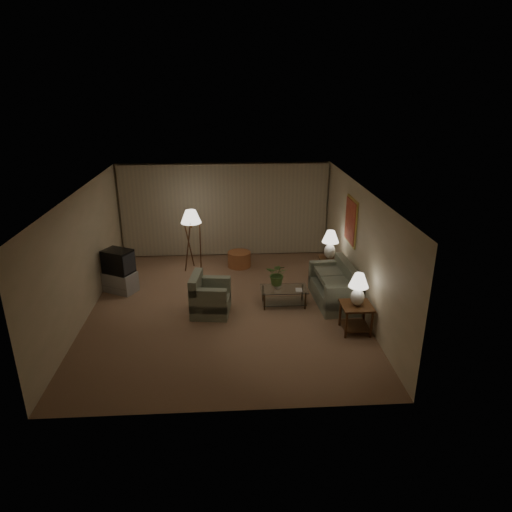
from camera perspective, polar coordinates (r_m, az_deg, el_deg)
The scene contains 16 objects.
ground at distance 10.45m, azimuth -3.82°, elevation -6.43°, with size 7.00×7.00×0.00m, color #906A4F.
room_shell at distance 11.21m, azimuth -3.91°, elevation 5.12°, with size 6.04×7.02×2.72m.
sofa at distance 10.68m, azimuth 9.70°, elevation -3.91°, with size 1.72×1.00×0.72m.
armchair at distance 10.09m, azimuth -5.69°, elevation -5.27°, with size 1.04×1.01×0.71m.
side_table_near at distance 9.52m, azimuth 12.40°, elevation -6.95°, with size 0.61×0.61×0.60m.
side_table_far at distance 11.81m, azimuth 9.10°, elevation -1.18°, with size 0.50×0.42×0.60m.
table_lamp_near at distance 9.27m, azimuth 12.67°, elevation -3.76°, with size 0.40×0.40×0.68m.
table_lamp_far at distance 11.59m, azimuth 9.27°, elevation 1.72°, with size 0.42×0.42×0.73m.
coffee_table at distance 10.43m, azimuth 3.50°, elevation -4.79°, with size 1.06×0.58×0.41m.
tv_cabinet at distance 11.58m, azimuth -16.58°, elevation -3.09°, with size 0.89×0.77×0.50m, color #9F9FA2.
crt_tv at distance 11.38m, azimuth -16.86°, elevation -0.64°, with size 0.80×0.73×0.56m, color black.
floor_lamp at distance 12.29m, azimuth -8.00°, elevation 2.12°, with size 0.54×0.54×1.66m.
ottoman at distance 12.61m, azimuth -2.11°, elevation -0.40°, with size 0.63×0.63×0.42m, color #A76138.
vase at distance 10.31m, azimuth 2.70°, elevation -3.70°, with size 0.16×0.16×0.17m, color white.
flowers at distance 10.17m, azimuth 2.73°, elevation -1.92°, with size 0.47×0.41×0.53m, color #4E7634.
book at distance 10.31m, azimuth 4.97°, elevation -4.25°, with size 0.15×0.20×0.02m, color olive.
Camera 1 is at (0.11, -9.28, 4.80)m, focal length 32.00 mm.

